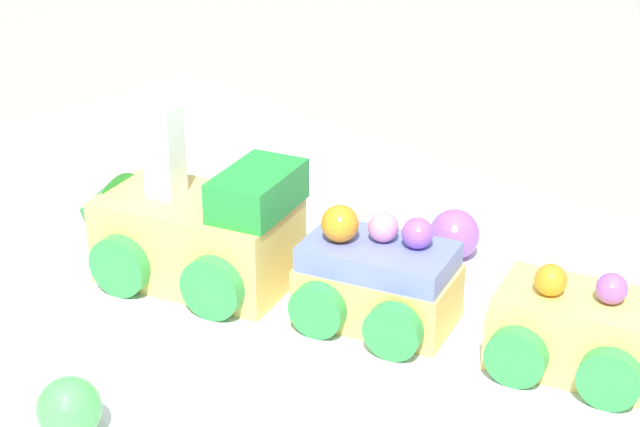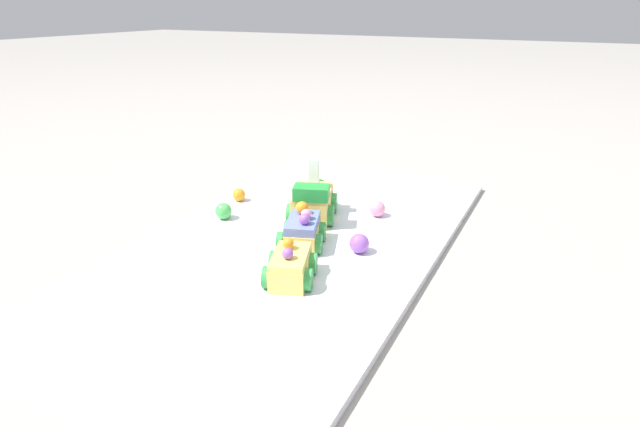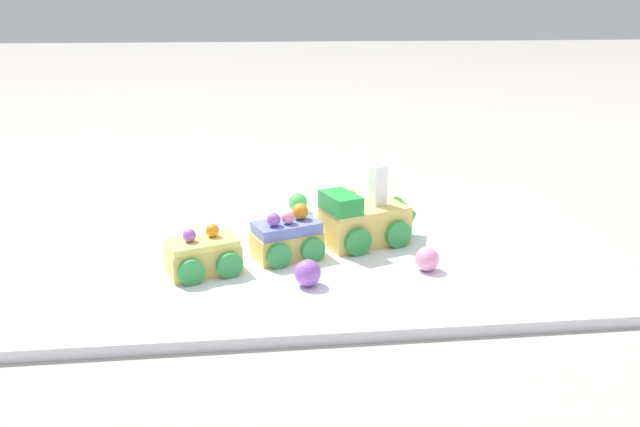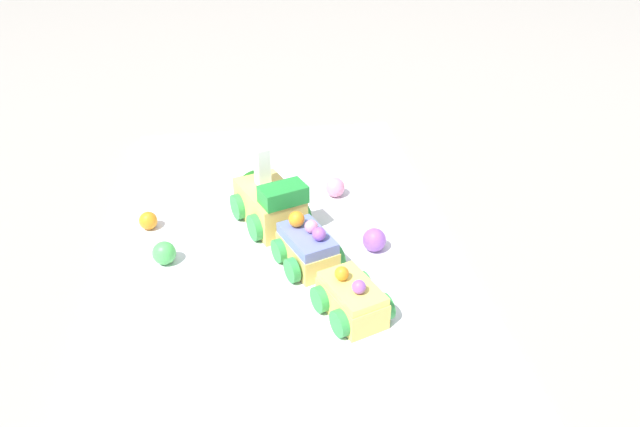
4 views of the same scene
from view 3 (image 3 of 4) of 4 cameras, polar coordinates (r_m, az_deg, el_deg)
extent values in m
plane|color=gray|center=(0.78, -1.84, -4.11)|extent=(10.00, 10.00, 0.00)
cube|color=white|center=(0.78, -1.84, -3.70)|extent=(0.77, 0.42, 0.01)
cube|color=#EACC66|center=(0.79, 4.09, -1.01)|extent=(0.12, 0.09, 0.05)
cube|color=green|center=(0.76, 1.85, 1.07)|extent=(0.05, 0.06, 0.02)
cone|color=green|center=(0.82, 8.01, -0.16)|extent=(0.05, 0.06, 0.05)
cube|color=white|center=(0.79, 5.30, 1.41)|extent=(0.02, 0.02, 0.02)
cube|color=white|center=(0.78, 5.33, 2.59)|extent=(0.02, 0.02, 0.02)
cube|color=white|center=(0.78, 5.37, 3.79)|extent=(0.02, 0.02, 0.02)
cylinder|color=green|center=(0.78, 7.17, -1.91)|extent=(0.04, 0.02, 0.03)
cylinder|color=green|center=(0.83, 4.62, -0.47)|extent=(0.04, 0.02, 0.03)
cylinder|color=green|center=(0.75, 3.49, -2.60)|extent=(0.04, 0.02, 0.03)
cylinder|color=green|center=(0.81, 1.10, -1.05)|extent=(0.04, 0.02, 0.03)
cube|color=#EACC66|center=(0.75, -3.06, -2.86)|extent=(0.09, 0.07, 0.03)
cube|color=#6B7AC6|center=(0.74, -3.09, -1.29)|extent=(0.09, 0.07, 0.01)
sphere|color=#9956C6|center=(0.72, -4.26, -0.56)|extent=(0.02, 0.02, 0.02)
sphere|color=pink|center=(0.73, -2.94, -0.35)|extent=(0.02, 0.02, 0.02)
sphere|color=orange|center=(0.75, -1.96, 0.19)|extent=(0.02, 0.02, 0.02)
cylinder|color=green|center=(0.73, -0.66, -3.34)|extent=(0.03, 0.02, 0.03)
cylinder|color=green|center=(0.78, -2.40, -2.00)|extent=(0.03, 0.02, 0.03)
cylinder|color=green|center=(0.72, -3.78, -3.90)|extent=(0.03, 0.02, 0.03)
cylinder|color=green|center=(0.76, -5.36, -2.50)|extent=(0.03, 0.02, 0.03)
cube|color=#EACC66|center=(0.72, -10.62, -4.14)|extent=(0.09, 0.07, 0.03)
cube|color=#EFE066|center=(0.71, -10.71, -2.70)|extent=(0.09, 0.07, 0.01)
sphere|color=#9956C6|center=(0.70, -11.85, -1.97)|extent=(0.02, 0.02, 0.01)
sphere|color=orange|center=(0.71, -9.82, -1.51)|extent=(0.02, 0.02, 0.02)
cylinder|color=green|center=(0.70, -8.29, -4.69)|extent=(0.03, 0.02, 0.03)
cylinder|color=green|center=(0.75, -9.61, -3.19)|extent=(0.03, 0.02, 0.03)
cylinder|color=green|center=(0.69, -11.71, -5.26)|extent=(0.03, 0.02, 0.03)
cylinder|color=green|center=(0.74, -12.82, -3.71)|extent=(0.03, 0.02, 0.03)
sphere|color=orange|center=(0.94, 2.72, 1.47)|extent=(0.02, 0.02, 0.02)
sphere|color=#9956C6|center=(0.67, -1.19, -5.46)|extent=(0.03, 0.03, 0.03)
sphere|color=#4CBC56|center=(0.91, -2.03, 0.97)|extent=(0.03, 0.03, 0.03)
sphere|color=pink|center=(0.72, 9.76, -4.12)|extent=(0.03, 0.03, 0.03)
camera|label=1|loc=(1.09, -22.44, 16.98)|focal=60.00mm
camera|label=2|loc=(0.66, -65.49, 12.62)|focal=28.00mm
camera|label=4|loc=(0.96, -46.23, 22.45)|focal=35.00mm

